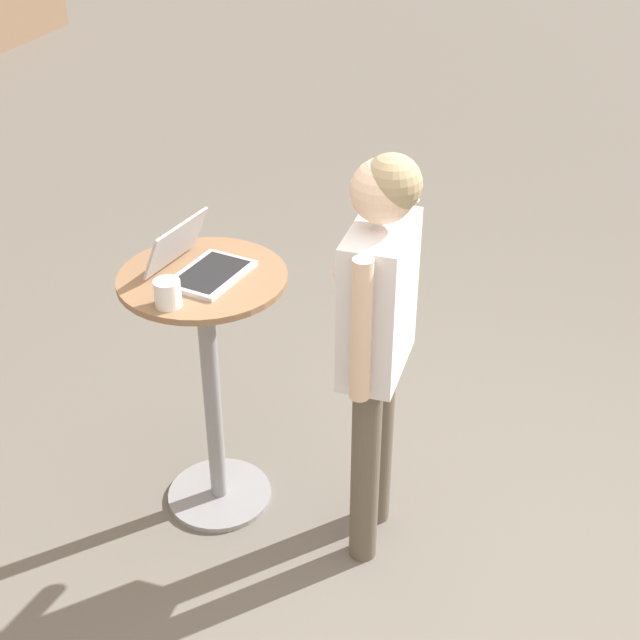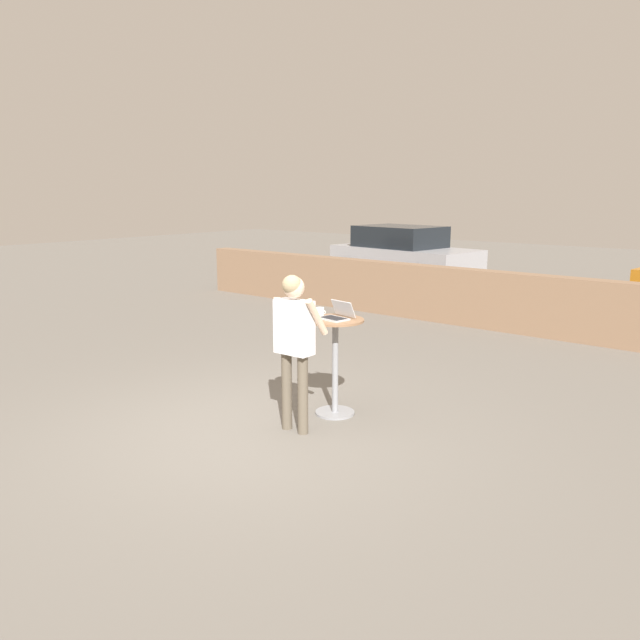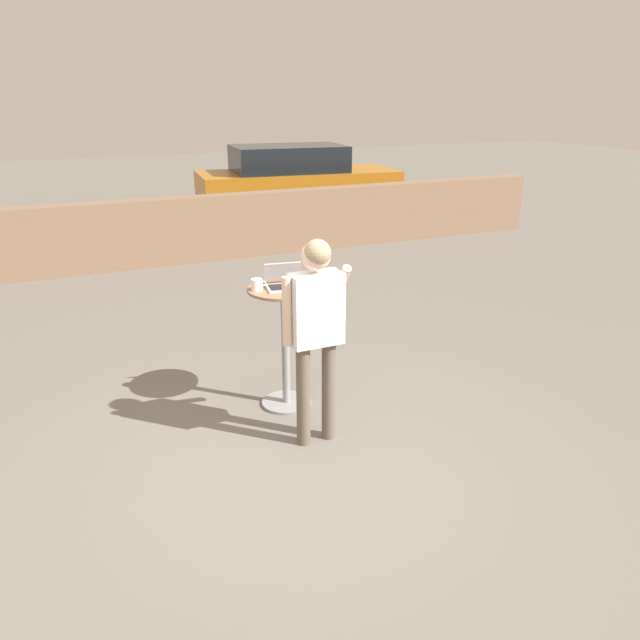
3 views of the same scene
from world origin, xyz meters
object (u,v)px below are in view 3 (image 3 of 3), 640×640
Objects in this scene: laptop at (285,282)px; cafe_table at (285,333)px; coffee_mug at (257,285)px; parked_car_near_street at (296,181)px; standing_person at (316,318)px.

cafe_table is at bearing -120.73° from laptop.
laptop is 0.24m from coffee_mug.
cafe_table is 8.86m from parked_car_near_street.
cafe_table is 8.43× the size of coffee_mug.
parked_car_near_street reaches higher than coffee_mug.
cafe_table is 0.77m from standing_person.
laptop is at bearing 59.27° from cafe_table.
laptop is 0.22× the size of standing_person.
cafe_table is at bearing -4.72° from coffee_mug.
standing_person is at bearing -111.18° from parked_car_near_street.
parked_car_near_street is (3.41, 8.16, -0.34)m from laptop.
laptop is at bearing -112.70° from parked_car_near_street.
parked_car_near_street reaches higher than cafe_table.
standing_person is 0.37× the size of parked_car_near_street.
cafe_table is 0.66× the size of standing_person.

